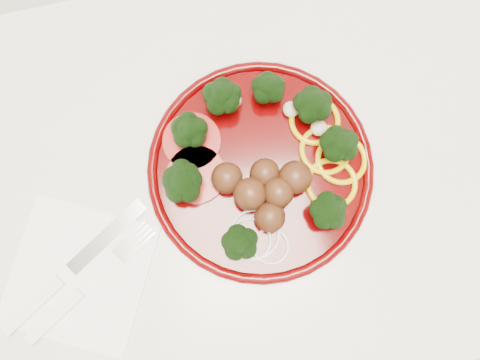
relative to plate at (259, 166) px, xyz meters
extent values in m
cube|color=beige|center=(-0.15, 0.00, -0.49)|extent=(2.40, 0.60, 0.87)
cube|color=silver|center=(-0.15, 0.00, -0.04)|extent=(2.40, 0.60, 0.03)
cylinder|color=#3E0102|center=(0.00, 0.00, -0.01)|extent=(0.30, 0.30, 0.01)
torus|color=#3E0102|center=(0.00, 0.00, -0.01)|extent=(0.30, 0.30, 0.01)
sphere|color=#4F2713|center=(0.00, -0.07, 0.01)|extent=(0.04, 0.04, 0.04)
sphere|color=#4F2713|center=(0.04, -0.03, 0.01)|extent=(0.04, 0.04, 0.04)
sphere|color=#4F2713|center=(-0.04, -0.01, 0.01)|extent=(0.04, 0.04, 0.04)
sphere|color=#4F2713|center=(0.01, -0.04, 0.01)|extent=(0.04, 0.04, 0.04)
sphere|color=#4F2713|center=(-0.02, -0.04, 0.01)|extent=(0.04, 0.04, 0.04)
sphere|color=#4F2713|center=(0.00, -0.01, 0.01)|extent=(0.04, 0.04, 0.04)
torus|color=#CAA507|center=(0.09, 0.00, -0.01)|extent=(0.07, 0.07, 0.01)
torus|color=#CAA507|center=(0.09, -0.04, -0.01)|extent=(0.07, 0.07, 0.01)
torus|color=#CAA507|center=(0.09, 0.05, -0.01)|extent=(0.07, 0.07, 0.01)
torus|color=#CAA507|center=(0.11, -0.01, -0.01)|extent=(0.07, 0.07, 0.01)
cylinder|color=#720A07|center=(-0.08, 0.05, 0.00)|extent=(0.08, 0.08, 0.01)
cylinder|color=#720A07|center=(-0.08, 0.01, 0.00)|extent=(0.08, 0.08, 0.01)
torus|color=beige|center=(-0.03, -0.09, -0.01)|extent=(0.06, 0.06, 0.00)
torus|color=beige|center=(-0.01, -0.10, -0.01)|extent=(0.05, 0.05, 0.00)
torus|color=beige|center=(-0.03, -0.08, -0.01)|extent=(0.07, 0.07, 0.00)
ellipsoid|color=#C6B793|center=(0.06, 0.07, 0.00)|extent=(0.02, 0.02, 0.02)
ellipsoid|color=#C6B793|center=(-0.01, 0.10, 0.00)|extent=(0.02, 0.02, 0.02)
ellipsoid|color=#C6B793|center=(0.09, 0.03, 0.00)|extent=(0.02, 0.02, 0.02)
cube|color=white|center=(-0.26, -0.09, -0.02)|extent=(0.23, 0.23, 0.00)
cube|color=silver|center=(-0.21, -0.04, -0.01)|extent=(0.12, 0.08, 0.00)
cube|color=white|center=(-0.32, -0.11, -0.01)|extent=(0.09, 0.06, 0.01)
cube|color=white|center=(-0.29, -0.13, -0.01)|extent=(0.08, 0.06, 0.01)
cube|color=silver|center=(-0.19, -0.07, -0.01)|extent=(0.04, 0.03, 0.00)
cube|color=silver|center=(-0.17, -0.06, -0.02)|extent=(0.03, 0.02, 0.00)
cube|color=silver|center=(-0.17, -0.06, -0.02)|extent=(0.03, 0.02, 0.00)
cube|color=silver|center=(-0.17, -0.05, -0.02)|extent=(0.03, 0.02, 0.00)
cube|color=silver|center=(-0.18, -0.05, -0.02)|extent=(0.03, 0.02, 0.00)
camera|label=1|loc=(-0.05, -0.11, 0.60)|focal=35.00mm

